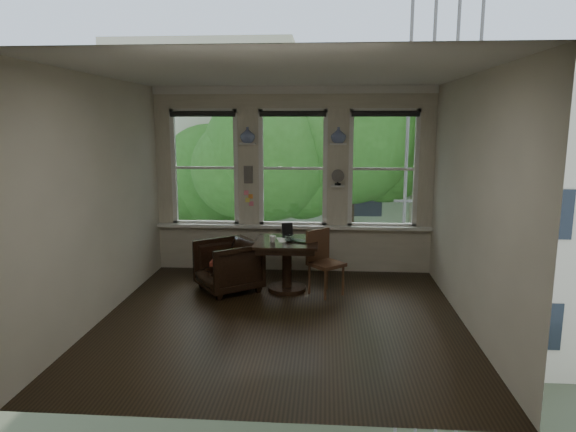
# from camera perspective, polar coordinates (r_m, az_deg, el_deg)

# --- Properties ---
(ground) EXTENTS (4.50, 4.50, 0.00)m
(ground) POSITION_cam_1_polar(r_m,az_deg,el_deg) (6.57, -0.72, -11.40)
(ground) COLOR black
(ground) RESTS_ON ground
(ceiling) EXTENTS (4.50, 4.50, 0.00)m
(ceiling) POSITION_cam_1_polar(r_m,az_deg,el_deg) (6.13, -0.79, 15.64)
(ceiling) COLOR silver
(ceiling) RESTS_ON ground
(wall_back) EXTENTS (4.50, 0.00, 4.50)m
(wall_back) POSITION_cam_1_polar(r_m,az_deg,el_deg) (8.40, 0.56, 3.96)
(wall_back) COLOR beige
(wall_back) RESTS_ON ground
(wall_front) EXTENTS (4.50, 0.00, 4.50)m
(wall_front) POSITION_cam_1_polar(r_m,az_deg,el_deg) (3.98, -3.54, -3.28)
(wall_front) COLOR beige
(wall_front) RESTS_ON ground
(wall_left) EXTENTS (0.00, 4.50, 4.50)m
(wall_left) POSITION_cam_1_polar(r_m,az_deg,el_deg) (6.75, -20.17, 1.75)
(wall_left) COLOR beige
(wall_left) RESTS_ON ground
(wall_right) EXTENTS (0.00, 4.50, 4.50)m
(wall_right) POSITION_cam_1_polar(r_m,az_deg,el_deg) (6.39, 19.79, 1.32)
(wall_right) COLOR beige
(wall_right) RESTS_ON ground
(window_left) EXTENTS (1.10, 0.12, 1.90)m
(window_left) POSITION_cam_1_polar(r_m,az_deg,el_deg) (8.59, -9.17, 5.32)
(window_left) COLOR white
(window_left) RESTS_ON ground
(window_center) EXTENTS (1.10, 0.12, 1.90)m
(window_center) POSITION_cam_1_polar(r_m,az_deg,el_deg) (8.38, 0.57, 5.32)
(window_center) COLOR white
(window_center) RESTS_ON ground
(window_right) EXTENTS (1.10, 0.12, 1.90)m
(window_right) POSITION_cam_1_polar(r_m,az_deg,el_deg) (8.41, 10.51, 5.17)
(window_right) COLOR white
(window_right) RESTS_ON ground
(shelf_left) EXTENTS (0.26, 0.16, 0.03)m
(shelf_left) POSITION_cam_1_polar(r_m,az_deg,el_deg) (8.33, -4.50, 8.02)
(shelf_left) COLOR white
(shelf_left) RESTS_ON ground
(shelf_right) EXTENTS (0.26, 0.16, 0.03)m
(shelf_right) POSITION_cam_1_polar(r_m,az_deg,el_deg) (8.24, 5.61, 7.98)
(shelf_right) COLOR white
(shelf_right) RESTS_ON ground
(intercom) EXTENTS (0.14, 0.06, 0.28)m
(intercom) POSITION_cam_1_polar(r_m,az_deg,el_deg) (8.40, -4.43, 4.62)
(intercom) COLOR #59544F
(intercom) RESTS_ON ground
(sticky_notes) EXTENTS (0.16, 0.01, 0.24)m
(sticky_notes) POSITION_cam_1_polar(r_m,az_deg,el_deg) (8.44, -4.39, 2.26)
(sticky_notes) COLOR pink
(sticky_notes) RESTS_ON ground
(desk_fan) EXTENTS (0.20, 0.20, 0.24)m
(desk_fan) POSITION_cam_1_polar(r_m,az_deg,el_deg) (8.26, 5.55, 4.02)
(desk_fan) COLOR #59544F
(desk_fan) RESTS_ON ground
(vase_left) EXTENTS (0.24, 0.24, 0.25)m
(vase_left) POSITION_cam_1_polar(r_m,az_deg,el_deg) (8.33, -4.52, 8.98)
(vase_left) COLOR silver
(vase_left) RESTS_ON shelf_left
(vase_right) EXTENTS (0.24, 0.24, 0.25)m
(vase_right) POSITION_cam_1_polar(r_m,az_deg,el_deg) (8.23, 5.63, 8.94)
(vase_right) COLOR silver
(vase_right) RESTS_ON shelf_right
(table) EXTENTS (0.90, 0.90, 0.75)m
(table) POSITION_cam_1_polar(r_m,az_deg,el_deg) (7.53, -0.12, -5.53)
(table) COLOR black
(table) RESTS_ON ground
(armchair_left) EXTENTS (1.13, 1.13, 0.75)m
(armchair_left) POSITION_cam_1_polar(r_m,az_deg,el_deg) (7.57, -6.67, -5.52)
(armchair_left) COLOR black
(armchair_left) RESTS_ON ground
(cushion_red) EXTENTS (0.45, 0.45, 0.06)m
(cushion_red) POSITION_cam_1_polar(r_m,az_deg,el_deg) (7.55, -6.68, -4.96)
(cushion_red) COLOR maroon
(cushion_red) RESTS_ON armchair_left
(side_chair_right) EXTENTS (0.59, 0.59, 0.92)m
(side_chair_right) POSITION_cam_1_polar(r_m,az_deg,el_deg) (7.34, 4.28, -5.28)
(side_chair_right) COLOR #412417
(side_chair_right) RESTS_ON ground
(laptop) EXTENTS (0.37, 0.34, 0.02)m
(laptop) POSITION_cam_1_polar(r_m,az_deg,el_deg) (7.33, 0.92, -2.84)
(laptop) COLOR black
(laptop) RESTS_ON table
(mug) EXTENTS (0.13, 0.13, 0.09)m
(mug) POSITION_cam_1_polar(r_m,az_deg,el_deg) (7.34, -1.73, -2.55)
(mug) COLOR white
(mug) RESTS_ON table
(drinking_glass) EXTENTS (0.14, 0.14, 0.10)m
(drinking_glass) POSITION_cam_1_polar(r_m,az_deg,el_deg) (7.32, 0.11, -2.55)
(drinking_glass) COLOR white
(drinking_glass) RESTS_ON table
(tablet) EXTENTS (0.17, 0.11, 0.22)m
(tablet) POSITION_cam_1_polar(r_m,az_deg,el_deg) (7.59, -0.07, -1.62)
(tablet) COLOR black
(tablet) RESTS_ON table
(papers) EXTENTS (0.29, 0.35, 0.00)m
(papers) POSITION_cam_1_polar(r_m,az_deg,el_deg) (7.47, -0.30, -2.66)
(papers) COLOR silver
(papers) RESTS_ON table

